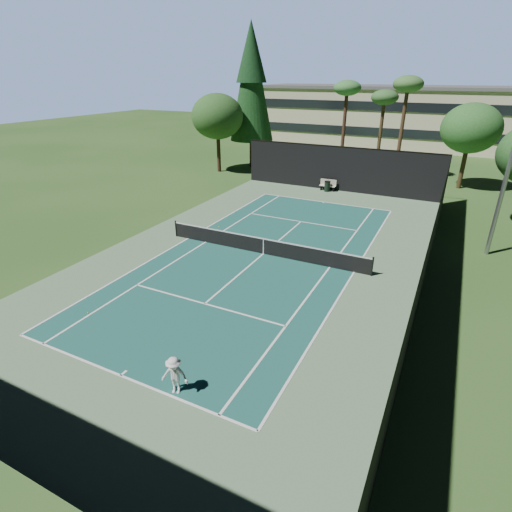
% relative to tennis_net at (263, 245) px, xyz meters
% --- Properties ---
extents(ground, '(160.00, 160.00, 0.00)m').
position_rel_tennis_net_xyz_m(ground, '(0.00, 0.00, -0.56)').
color(ground, '#2B4F1D').
rests_on(ground, ground).
extents(apron_slab, '(18.00, 32.00, 0.01)m').
position_rel_tennis_net_xyz_m(apron_slab, '(0.00, 0.00, -0.55)').
color(apron_slab, '#5C7E58').
rests_on(apron_slab, ground).
extents(court_surface, '(10.97, 23.77, 0.01)m').
position_rel_tennis_net_xyz_m(court_surface, '(0.00, 0.00, -0.55)').
color(court_surface, '#1A554C').
rests_on(court_surface, ground).
extents(court_lines, '(11.07, 23.87, 0.01)m').
position_rel_tennis_net_xyz_m(court_lines, '(0.00, 0.00, -0.54)').
color(court_lines, white).
rests_on(court_lines, ground).
extents(tennis_net, '(12.90, 0.10, 1.10)m').
position_rel_tennis_net_xyz_m(tennis_net, '(0.00, 0.00, 0.00)').
color(tennis_net, black).
rests_on(tennis_net, ground).
extents(fence, '(18.04, 32.05, 4.03)m').
position_rel_tennis_net_xyz_m(fence, '(0.00, 0.06, 1.45)').
color(fence, black).
rests_on(fence, ground).
extents(player, '(1.04, 0.77, 1.43)m').
position_rel_tennis_net_xyz_m(player, '(2.27, -11.64, 0.16)').
color(player, white).
rests_on(player, ground).
extents(tennis_ball_a, '(0.06, 0.06, 0.06)m').
position_rel_tennis_net_xyz_m(tennis_ball_a, '(-4.30, -9.42, -0.53)').
color(tennis_ball_a, '#E8F237').
rests_on(tennis_ball_a, ground).
extents(tennis_ball_b, '(0.06, 0.06, 0.06)m').
position_rel_tennis_net_xyz_m(tennis_ball_b, '(-1.69, 1.72, -0.53)').
color(tennis_ball_b, '#CDD530').
rests_on(tennis_ball_b, ground).
extents(tennis_ball_c, '(0.06, 0.06, 0.06)m').
position_rel_tennis_net_xyz_m(tennis_ball_c, '(-0.39, 1.77, -0.53)').
color(tennis_ball_c, '#CFDC32').
rests_on(tennis_ball_c, ground).
extents(tennis_ball_d, '(0.07, 0.07, 0.07)m').
position_rel_tennis_net_xyz_m(tennis_ball_d, '(-4.82, 2.77, -0.52)').
color(tennis_ball_d, '#CDEF36').
rests_on(tennis_ball_d, ground).
extents(park_bench, '(1.50, 0.45, 1.02)m').
position_rel_tennis_net_xyz_m(park_bench, '(-0.85, 15.64, -0.01)').
color(park_bench, beige).
rests_on(park_bench, ground).
extents(trash_bin, '(0.56, 0.56, 0.95)m').
position_rel_tennis_net_xyz_m(trash_bin, '(-0.81, 15.28, -0.08)').
color(trash_bin, black).
rests_on(trash_bin, ground).
extents(pine_tree, '(4.80, 4.80, 15.00)m').
position_rel_tennis_net_xyz_m(pine_tree, '(-12.00, 22.00, 9.00)').
color(pine_tree, '#47331E').
rests_on(pine_tree, ground).
extents(palm_a, '(2.80, 2.80, 9.32)m').
position_rel_tennis_net_xyz_m(palm_a, '(-2.00, 24.00, 7.63)').
color(palm_a, '#442A1D').
rests_on(palm_a, ground).
extents(palm_b, '(2.80, 2.80, 8.42)m').
position_rel_tennis_net_xyz_m(palm_b, '(1.50, 26.00, 6.80)').
color(palm_b, '#4C3620').
rests_on(palm_b, ground).
extents(palm_c, '(2.80, 2.80, 9.77)m').
position_rel_tennis_net_xyz_m(palm_c, '(4.00, 23.00, 8.05)').
color(palm_c, '#4B3220').
rests_on(palm_c, ground).
extents(decid_tree_a, '(5.12, 5.12, 7.62)m').
position_rel_tennis_net_xyz_m(decid_tree_a, '(10.00, 22.00, 4.86)').
color(decid_tree_a, '#41311C').
rests_on(decid_tree_a, ground).
extents(decid_tree_c, '(5.44, 5.44, 8.09)m').
position_rel_tennis_net_xyz_m(decid_tree_c, '(-14.00, 18.00, 5.21)').
color(decid_tree_c, '#40281B').
rests_on(decid_tree_c, ground).
extents(campus_building, '(40.50, 12.50, 8.30)m').
position_rel_tennis_net_xyz_m(campus_building, '(0.00, 45.98, 3.65)').
color(campus_building, beige).
rests_on(campus_building, ground).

